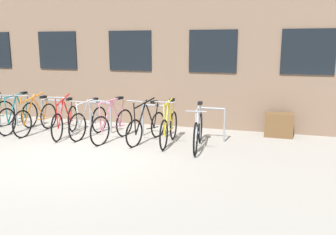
% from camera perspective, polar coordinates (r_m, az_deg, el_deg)
% --- Properties ---
extents(ground_plane, '(42.00, 42.00, 0.00)m').
position_cam_1_polar(ground_plane, '(8.07, -14.58, -5.57)').
color(ground_plane, '#9E998E').
extents(storefront_building, '(28.00, 7.69, 6.83)m').
position_cam_1_polar(storefront_building, '(14.22, 0.11, 15.93)').
color(storefront_building, '#7A604C').
rests_on(storefront_building, ground).
extents(bike_rack, '(6.65, 0.05, 0.83)m').
position_cam_1_polar(bike_rack, '(9.72, -10.66, 0.61)').
color(bike_rack, gray).
rests_on(bike_rack, ground).
extents(bicycle_red, '(0.51, 1.75, 1.10)m').
position_cam_1_polar(bicycle_red, '(9.62, -15.97, -0.52)').
color(bicycle_red, black).
rests_on(bicycle_red, ground).
extents(bicycle_yellow, '(0.44, 1.70, 1.10)m').
position_cam_1_polar(bicycle_yellow, '(8.50, 0.14, -1.59)').
color(bicycle_yellow, black).
rests_on(bicycle_yellow, ground).
extents(bicycle_teal, '(0.44, 1.69, 1.07)m').
position_cam_1_polar(bicycle_teal, '(10.55, -22.62, 0.13)').
color(bicycle_teal, black).
rests_on(bicycle_teal, ground).
extents(bicycle_pink, '(0.49, 1.68, 1.08)m').
position_cam_1_polar(bicycle_pink, '(8.88, -8.75, -1.14)').
color(bicycle_pink, black).
rests_on(bicycle_pink, ground).
extents(bicycle_silver, '(0.44, 1.82, 1.03)m').
position_cam_1_polar(bicycle_silver, '(8.17, 4.80, -2.14)').
color(bicycle_silver, black).
rests_on(bicycle_silver, ground).
extents(bicycle_black, '(0.53, 1.68, 1.09)m').
position_cam_1_polar(bicycle_black, '(8.69, -3.38, -1.43)').
color(bicycle_black, black).
rests_on(bicycle_black, ground).
extents(bicycle_orange, '(0.44, 1.80, 1.10)m').
position_cam_1_polar(bicycle_orange, '(10.21, -20.19, -0.08)').
color(bicycle_orange, black).
rests_on(bicycle_orange, ground).
extents(bicycle_white, '(0.44, 1.69, 1.00)m').
position_cam_1_polar(bicycle_white, '(9.39, -12.43, -0.65)').
color(bicycle_white, black).
rests_on(bicycle_white, ground).
extents(planter_box, '(0.70, 0.44, 0.60)m').
position_cam_1_polar(planter_box, '(9.61, 17.16, -1.13)').
color(planter_box, brown).
rests_on(planter_box, ground).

